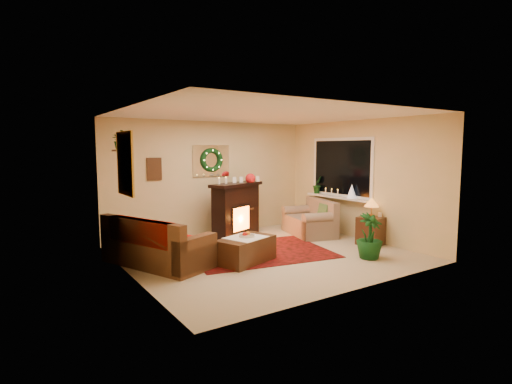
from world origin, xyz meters
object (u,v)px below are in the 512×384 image
end_table_square (371,232)px  side_table_round (244,220)px  sofa (157,240)px  coffee_table (246,251)px  loveseat (309,217)px  fireplace (236,212)px

end_table_square → side_table_round: bearing=124.4°
sofa → coffee_table: 1.53m
sofa → side_table_round: sofa is taller
sofa → coffee_table: size_ratio=1.86×
sofa → loveseat: bearing=-16.3°
fireplace → side_table_round: (0.30, 0.15, -0.23)m
fireplace → end_table_square: size_ratio=2.17×
sofa → end_table_square: (4.19, -1.04, -0.16)m
loveseat → coffee_table: 2.68m
fireplace → side_table_round: bearing=4.2°
fireplace → loveseat: fireplace is taller
fireplace → loveseat: size_ratio=0.90×
end_table_square → sofa: bearing=166.0°
loveseat → side_table_round: loveseat is taller
loveseat → fireplace: bearing=167.1°
loveseat → end_table_square: (0.44, -1.44, -0.15)m
fireplace → end_table_square: 2.96m
loveseat → side_table_round: bearing=156.9°
side_table_round → loveseat: bearing=-38.3°
loveseat → sofa: bearing=-158.7°
fireplace → sofa: bearing=-174.2°
coffee_table → loveseat: bearing=5.9°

